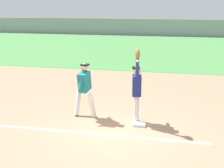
# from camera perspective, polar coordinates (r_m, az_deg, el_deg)

# --- Properties ---
(ground_plane) EXTENTS (77.35, 77.35, 0.00)m
(ground_plane) POSITION_cam_1_polar(r_m,az_deg,el_deg) (8.84, 0.64, -8.81)
(ground_plane) COLOR tan
(outfield_grass) EXTENTS (46.33, 17.68, 0.01)m
(outfield_grass) POSITION_cam_1_polar(r_m,az_deg,el_deg) (24.93, 8.13, 6.58)
(outfield_grass) COLOR #4C8C47
(outfield_grass) RESTS_ON ground_plane
(chalk_foul_line) EXTENTS (12.00, 0.15, 0.01)m
(chalk_foul_line) POSITION_cam_1_polar(r_m,az_deg,el_deg) (9.83, -19.69, -7.17)
(chalk_foul_line) COLOR white
(chalk_foul_line) RESTS_ON ground_plane
(first_base) EXTENTS (0.39, 0.39, 0.08)m
(first_base) POSITION_cam_1_polar(r_m,az_deg,el_deg) (9.35, 5.02, -7.22)
(first_base) COLOR white
(first_base) RESTS_ON ground_plane
(fielder) EXTENTS (0.32, 0.90, 2.28)m
(fielder) POSITION_cam_1_polar(r_m,az_deg,el_deg) (9.22, 4.54, -0.43)
(fielder) COLOR silver
(fielder) RESTS_ON ground_plane
(runner) EXTENTS (0.74, 0.84, 1.72)m
(runner) POSITION_cam_1_polar(r_m,az_deg,el_deg) (9.71, -5.04, -0.42)
(runner) COLOR white
(runner) RESTS_ON ground_plane
(baseball) EXTENTS (0.07, 0.07, 0.07)m
(baseball) POSITION_cam_1_polar(r_m,az_deg,el_deg) (8.81, 4.67, 4.25)
(baseball) COLOR white
(outfield_fence) EXTENTS (46.41, 0.08, 1.76)m
(outfield_fence) POSITION_cam_1_polar(r_m,az_deg,el_deg) (33.61, 9.23, 10.16)
(outfield_fence) COLOR #93999E
(outfield_fence) RESTS_ON ground_plane
(parked_car_black) EXTENTS (4.53, 2.38, 1.25)m
(parked_car_black) POSITION_cam_1_polar(r_m,az_deg,el_deg) (36.78, 3.34, 10.40)
(parked_car_black) COLOR black
(parked_car_black) RESTS_ON ground_plane
(parked_car_blue) EXTENTS (4.45, 2.21, 1.25)m
(parked_car_blue) POSITION_cam_1_polar(r_m,az_deg,el_deg) (36.97, 11.44, 10.15)
(parked_car_blue) COLOR #23389E
(parked_car_blue) RESTS_ON ground_plane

